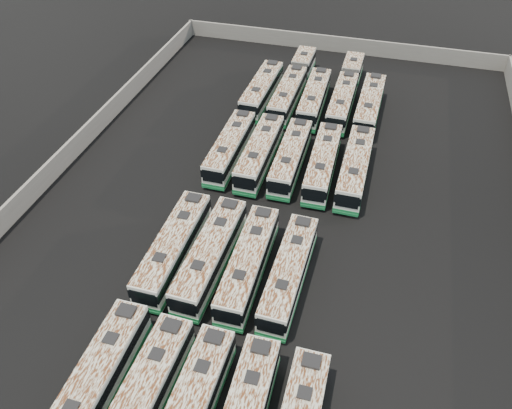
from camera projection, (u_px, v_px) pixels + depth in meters
name	position (u px, v px, depth m)	size (l,w,h in m)	color
ground	(276.00, 217.00, 44.72)	(140.00, 140.00, 0.00)	black
perimeter_wall	(277.00, 208.00, 44.00)	(45.20, 73.20, 2.20)	slate
bus_front_far_left	(96.00, 382.00, 30.98)	(2.38, 10.97, 3.09)	white
bus_front_left	(142.00, 400.00, 30.13)	(2.58, 10.99, 3.08)	white
bus_midfront_far_left	(174.00, 247.00, 39.71)	(2.39, 11.11, 3.13)	white
bus_midfront_left	(211.00, 255.00, 39.10)	(2.59, 11.20, 3.14)	white
bus_midfront_center	(248.00, 264.00, 38.46)	(2.45, 10.91, 3.06)	white
bus_midfront_right	(289.00, 273.00, 37.79)	(2.43, 10.69, 3.00)	white
bus_midback_far_left	(230.00, 147.00, 50.31)	(2.31, 10.78, 3.03)	white
bus_midback_left	(260.00, 153.00, 49.58)	(2.33, 10.97, 3.09)	white
bus_midback_center	(291.00, 157.00, 49.05)	(2.38, 10.73, 3.01)	white
bus_midback_right	(323.00, 163.00, 48.30)	(2.55, 10.90, 3.05)	white
bus_midback_far_right	(355.00, 168.00, 47.68)	(2.41, 11.15, 3.14)	white
bus_back_far_left	(262.00, 90.00, 59.22)	(2.54, 11.10, 3.11)	white
bus_back_left	(293.00, 84.00, 60.50)	(2.40, 16.73, 3.03)	white
bus_back_center	(314.00, 98.00, 57.78)	(2.54, 10.94, 3.07)	white
bus_back_right	(346.00, 91.00, 59.28)	(2.30, 16.58, 3.00)	white
bus_back_far_right	(369.00, 106.00, 56.50)	(2.55, 11.16, 3.13)	white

